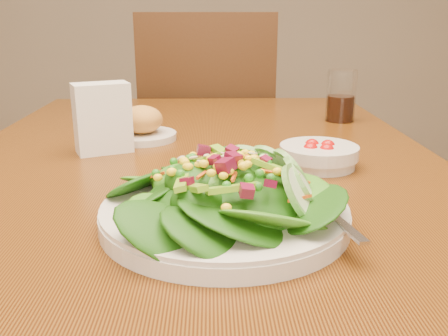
# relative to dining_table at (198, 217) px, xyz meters

# --- Properties ---
(dining_table) EXTENTS (0.90, 1.40, 0.75)m
(dining_table) POSITION_rel_dining_table_xyz_m (0.00, 0.00, 0.00)
(dining_table) COLOR #63390F
(dining_table) RESTS_ON ground_plane
(chair_far) EXTENTS (0.48, 0.48, 1.01)m
(chair_far) POSITION_rel_dining_table_xyz_m (0.02, 0.90, -0.12)
(chair_far) COLOR black
(chair_far) RESTS_ON ground_plane
(salad_plate) EXTENTS (0.31, 0.31, 0.09)m
(salad_plate) POSITION_rel_dining_table_xyz_m (0.05, -0.26, 0.13)
(salad_plate) COLOR silver
(salad_plate) RESTS_ON dining_table
(bread_plate) EXTENTS (0.14, 0.14, 0.07)m
(bread_plate) POSITION_rel_dining_table_xyz_m (-0.12, 0.18, 0.13)
(bread_plate) COLOR silver
(bread_plate) RESTS_ON dining_table
(tomato_bowl) EXTENTS (0.13, 0.13, 0.04)m
(tomato_bowl) POSITION_rel_dining_table_xyz_m (0.21, -0.02, 0.12)
(tomato_bowl) COLOR silver
(tomato_bowl) RESTS_ON dining_table
(drinking_glass) EXTENTS (0.07, 0.07, 0.12)m
(drinking_glass) POSITION_rel_dining_table_xyz_m (0.34, 0.36, 0.15)
(drinking_glass) COLOR silver
(drinking_glass) RESTS_ON dining_table
(napkin_holder) EXTENTS (0.12, 0.09, 0.13)m
(napkin_holder) POSITION_rel_dining_table_xyz_m (-0.18, 0.08, 0.17)
(napkin_holder) COLOR white
(napkin_holder) RESTS_ON dining_table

